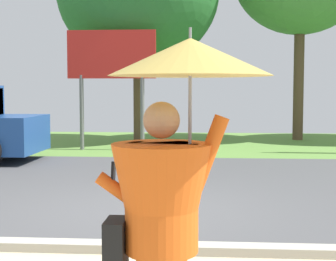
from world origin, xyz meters
name	(u,v)px	position (x,y,z in m)	size (l,w,h in m)	color
ground_plane	(157,179)	(0.00, 2.95, -0.05)	(40.00, 22.00, 0.20)	#4C4C4F
monk_pedestrian	(168,204)	(0.78, -4.49, 1.09)	(1.06, 0.96, 2.13)	#E55B19
roadside_billboard	(112,63)	(-1.78, 7.62, 2.55)	(2.60, 0.12, 3.50)	slate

